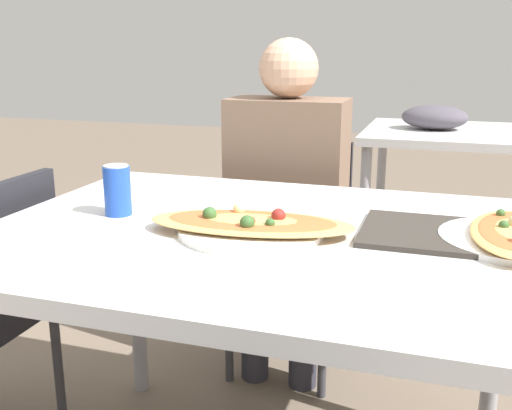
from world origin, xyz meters
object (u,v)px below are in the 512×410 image
object	(u,v)px
dining_table	(259,259)
chair_far_seated	(293,240)
soda_can	(117,190)
pizza_main	(251,225)
person_seated	(286,188)

from	to	relation	value
dining_table	chair_far_seated	size ratio (longest dim) A/B	1.50
soda_can	pizza_main	bearing A→B (deg)	-6.93
dining_table	chair_far_seated	bearing A→B (deg)	98.56
dining_table	chair_far_seated	world-z (taller)	chair_far_seated
dining_table	person_seated	xyz separation A→B (m)	(-0.12, 0.70, 0.00)
chair_far_seated	person_seated	bearing A→B (deg)	90.00
dining_table	person_seated	bearing A→B (deg)	99.87
dining_table	pizza_main	size ratio (longest dim) A/B	2.58
person_seated	pizza_main	bearing A→B (deg)	98.85
dining_table	chair_far_seated	distance (m)	0.85
chair_far_seated	person_seated	world-z (taller)	person_seated
dining_table	person_seated	world-z (taller)	person_seated
pizza_main	soda_can	world-z (taller)	soda_can
chair_far_seated	soda_can	bearing A→B (deg)	72.69
chair_far_seated	person_seated	size ratio (longest dim) A/B	0.69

